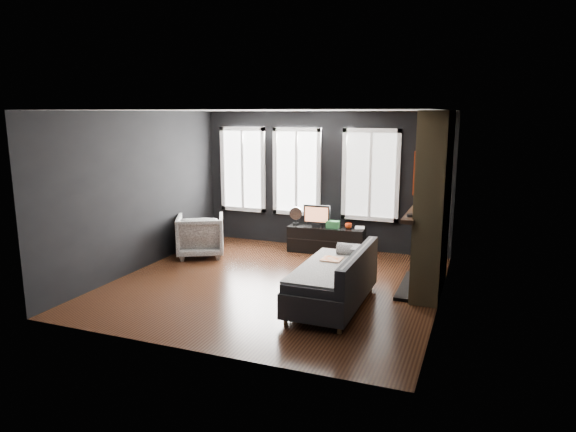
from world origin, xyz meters
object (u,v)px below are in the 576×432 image
at_px(armchair, 200,233).
at_px(book, 355,222).
at_px(mug, 348,225).
at_px(mantel_vase, 420,199).
at_px(sofa, 332,277).
at_px(monitor, 317,214).
at_px(media_console, 326,239).

height_order(armchair, book, armchair).
height_order(mug, book, book).
height_order(mug, mantel_vase, mantel_vase).
xyz_separation_m(mug, book, (0.10, 0.09, 0.06)).
bearing_deg(armchair, sofa, 124.67).
bearing_deg(monitor, mantel_vase, -29.36).
relative_size(armchair, mug, 6.65).
distance_m(sofa, media_console, 2.82).
height_order(armchair, mug, armchair).
bearing_deg(media_console, armchair, -156.17).
bearing_deg(book, mantel_vase, -41.05).
bearing_deg(mantel_vase, monitor, 153.41).
bearing_deg(mantel_vase, armchair, -179.43).
height_order(sofa, mantel_vase, mantel_vase).
xyz_separation_m(armchair, mantel_vase, (4.00, 0.04, 0.89)).
bearing_deg(sofa, mug, 100.16).
bearing_deg(armchair, mantel_vase, 152.60).
distance_m(monitor, book, 0.75).
height_order(monitor, book, monitor).
xyz_separation_m(armchair, book, (2.69, 1.18, 0.19)).
distance_m(media_console, mug, 0.54).
xyz_separation_m(armchair, media_console, (2.15, 1.09, -0.18)).
bearing_deg(armchair, book, 175.82).
bearing_deg(mantel_vase, sofa, -120.42).
bearing_deg(book, armchair, -156.21).
distance_m(media_console, mantel_vase, 2.38).
relative_size(sofa, book, 7.74).
relative_size(armchair, media_console, 0.59).
relative_size(media_console, book, 5.89).
relative_size(monitor, mantel_vase, 2.57).
bearing_deg(sofa, book, 97.74).
xyz_separation_m(media_console, mug, (0.43, 0.00, 0.32)).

